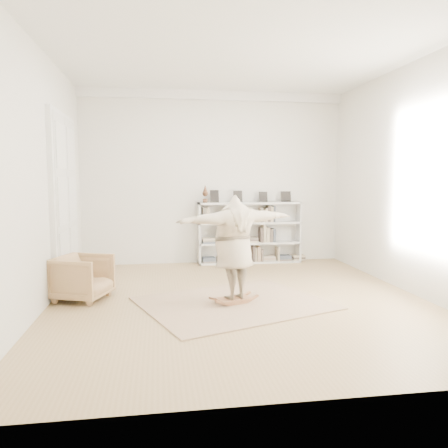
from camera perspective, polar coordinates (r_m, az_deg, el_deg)
name	(u,v)px	position (r m, az deg, el deg)	size (l,w,h in m)	color
floor	(239,300)	(6.60, 2.00, -9.89)	(6.00, 6.00, 0.00)	#997C4F
room_shell	(214,95)	(9.41, -1.36, 16.44)	(6.00, 6.00, 6.00)	silver
doors	(65,203)	(7.70, -20.07, 2.61)	(0.09, 1.78, 2.92)	white
bookshelf	(249,233)	(9.33, 3.32, -1.22)	(2.20, 0.35, 1.64)	silver
armchair	(83,278)	(6.86, -17.98, -6.68)	(0.72, 0.74, 0.67)	tan
rug	(234,303)	(6.40, 1.29, -10.29)	(2.50, 2.00, 0.02)	tan
rocker_board	(234,299)	(6.39, 1.29, -9.81)	(0.54, 0.43, 0.10)	#95623B
person	(234,245)	(6.22, 1.31, -2.70)	(1.83, 0.50, 1.49)	tan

